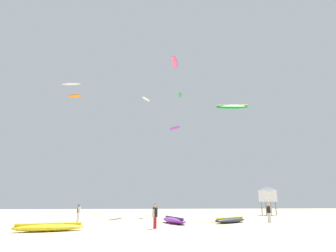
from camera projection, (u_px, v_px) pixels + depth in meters
ground_plane at (193, 240)px, 15.10m from camera, size 120.00×120.00×0.00m
person_foreground at (155, 215)px, 21.52m from camera, size 0.39×0.51×1.73m
person_midground at (78, 211)px, 28.50m from camera, size 0.39×0.55×1.71m
person_left at (269, 211)px, 28.31m from camera, size 0.41×0.47×1.73m
person_right at (155, 209)px, 35.68m from camera, size 0.57×0.40×1.75m
kite_grounded_near at (49, 227)px, 19.47m from camera, size 4.87×2.69×0.58m
kite_grounded_mid at (230, 220)px, 26.91m from camera, size 4.34×3.79×0.56m
kite_grounded_far at (174, 220)px, 26.25m from camera, size 2.48×5.18×0.64m
lifeguard_tower at (267, 194)px, 42.68m from camera, size 2.30×2.30×4.15m
kite_aloft_0 at (180, 95)px, 46.13m from camera, size 0.85×2.18×0.51m
kite_aloft_1 at (146, 99)px, 60.29m from camera, size 2.34×3.14×0.44m
kite_aloft_2 at (175, 62)px, 50.29m from camera, size 2.42×4.64×1.14m
kite_aloft_3 at (175, 128)px, 48.80m from camera, size 2.14×2.78×0.43m
kite_aloft_4 at (75, 96)px, 56.39m from camera, size 3.07×1.56×0.68m
kite_aloft_5 at (232, 107)px, 37.56m from camera, size 4.50×1.86×1.11m
kite_aloft_6 at (71, 84)px, 60.40m from camera, size 4.25×1.72×0.61m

